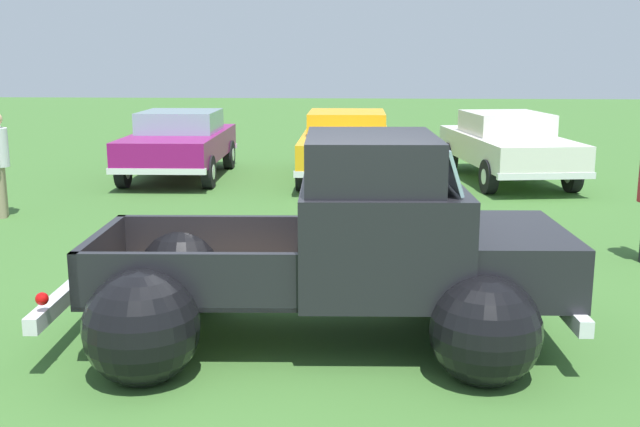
{
  "coord_description": "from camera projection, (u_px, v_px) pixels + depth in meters",
  "views": [
    {
      "loc": [
        0.48,
        -6.7,
        2.62
      ],
      "look_at": [
        0.0,
        1.59,
        0.87
      ],
      "focal_mm": 42.33,
      "sensor_mm": 36.0,
      "label": 1
    }
  ],
  "objects": [
    {
      "name": "ground_plane",
      "position": [
        310.0,
        338.0,
        7.11
      ],
      "size": [
        80.0,
        80.0,
        0.0
      ],
      "primitive_type": "plane",
      "color": "#3D6B2D"
    },
    {
      "name": "vintage_pickup_truck",
      "position": [
        352.0,
        261.0,
        6.95
      ],
      "size": [
        4.7,
        2.92,
        1.96
      ],
      "rotation": [
        0.0,
        0.0,
        0.04
      ],
      "color": "black",
      "rests_on": "ground"
    },
    {
      "name": "show_car_0",
      "position": [
        180.0,
        141.0,
        16.29
      ],
      "size": [
        2.01,
        4.27,
        1.43
      ],
      "rotation": [
        0.0,
        0.0,
        -1.55
      ],
      "color": "black",
      "rests_on": "ground"
    },
    {
      "name": "show_car_1",
      "position": [
        347.0,
        142.0,
        16.12
      ],
      "size": [
        1.98,
        4.69,
        1.43
      ],
      "rotation": [
        0.0,
        0.0,
        -1.56
      ],
      "color": "black",
      "rests_on": "ground"
    },
    {
      "name": "show_car_2",
      "position": [
        507.0,
        144.0,
        15.85
      ],
      "size": [
        2.48,
        4.7,
        1.43
      ],
      "rotation": [
        0.0,
        0.0,
        -1.42
      ],
      "color": "black",
      "rests_on": "ground"
    },
    {
      "name": "lane_cone_1",
      "position": [
        393.0,
        257.0,
        8.76
      ],
      "size": [
        0.36,
        0.36,
        0.63
      ],
      "color": "black",
      "rests_on": "ground"
    }
  ]
}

